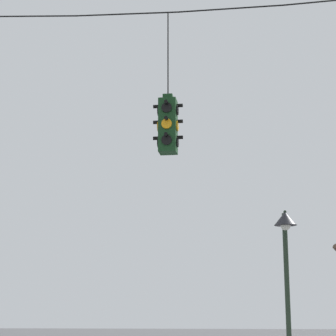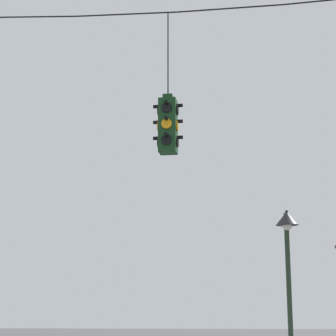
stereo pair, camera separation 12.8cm
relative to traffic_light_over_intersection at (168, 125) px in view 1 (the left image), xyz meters
The scene contains 3 objects.
span_wire 2.78m from the traffic_light_over_intersection, ahead, with size 14.75×0.03×0.41m.
traffic_light_over_intersection is the anchor object (origin of this frame).
street_lamp 4.82m from the traffic_light_over_intersection, 58.01° to the left, with size 0.54×0.92×4.47m.
Camera 1 is at (0.49, -11.77, 2.01)m, focal length 70.00 mm.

